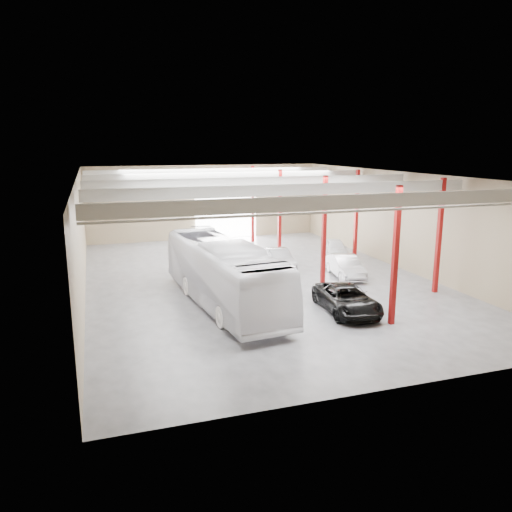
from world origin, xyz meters
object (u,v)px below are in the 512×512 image
car_row_b (279,259)px  car_right_far (335,248)px  car_row_c (203,238)px  car_right_near (345,266)px  coach_bus (223,273)px  black_sedan (347,299)px  car_row_a (272,279)px

car_row_b → car_right_far: size_ratio=1.06×
car_row_b → car_right_far: (5.80, 2.32, -0.02)m
car_row_b → car_row_c: car_row_c is taller
car_right_near → car_right_far: 6.57m
coach_bus → car_row_c: size_ratio=2.46×
car_row_b → car_right_far: car_row_b is taller
car_row_b → car_right_near: car_right_near is taller
coach_bus → black_sedan: 6.97m
coach_bus → car_row_c: 16.50m
car_row_c → car_right_near: bearing=-52.9°
coach_bus → car_row_a: (3.59, 1.84, -1.12)m
car_row_b → car_right_far: 6.25m
black_sedan → car_right_far: 13.98m
car_row_a → car_row_b: bearing=55.0°
coach_bus → car_row_b: 9.31m
coach_bus → car_row_a: 4.19m
car_row_a → car_row_c: bearing=84.8°
car_row_c → car_right_far: 11.73m
coach_bus → car_right_far: size_ratio=3.24×
black_sedan → coach_bus: bearing=156.1°
coach_bus → car_row_a: size_ratio=3.17×
car_row_a → car_right_far: size_ratio=1.02×
car_row_c → car_right_near: size_ratio=1.18×
black_sedan → car_row_b: black_sedan is taller
car_right_near → car_right_far: size_ratio=1.12×
black_sedan → car_row_b: bearing=95.4°
car_row_a → car_right_far: 11.13m
black_sedan → car_right_near: bearing=67.9°
car_right_near → car_right_far: bearing=77.5°
coach_bus → car_row_c: coach_bus is taller
car_row_b → car_right_near: (3.44, -3.81, 0.04)m
coach_bus → car_right_near: coach_bus is taller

